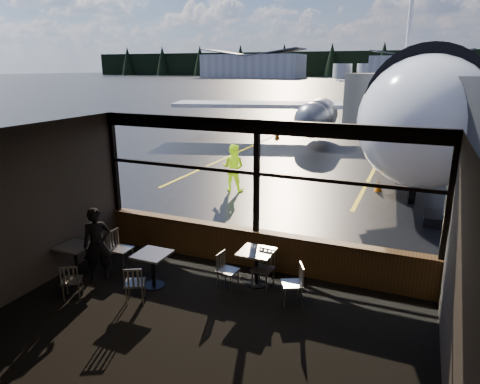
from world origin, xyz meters
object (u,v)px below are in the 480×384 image
Objects in this scene: cafe_table_mid at (153,270)px; chair_near_n at (263,270)px; chair_left_s at (72,280)px; ground_crew at (233,167)px; chair_mid_w at (121,250)px; passenger at (97,244)px; cafe_table_near at (256,268)px; chair_near_e at (292,284)px; chair_mid_s at (135,283)px; cafe_table_left at (76,261)px; chair_near_w at (228,271)px; jet_bridge at (430,143)px; cone_nose at (378,186)px; airliner at (414,49)px; cone_wing at (277,135)px.

chair_near_n reaches higher than cafe_table_mid.
chair_left_s is 0.44× the size of ground_crew.
passenger is at bearing -13.52° from chair_mid_w.
cafe_table_near is 0.94× the size of chair_near_e.
cafe_table_left is at bearing 139.29° from chair_mid_s.
jet_bridge is at bearing 156.34° from chair_near_w.
chair_mid_w reaches higher than chair_near_n.
passenger is at bearing -117.26° from cone_nose.
cafe_table_near is at bearing 17.07° from cafe_table_left.
chair_near_n is at bearing -28.50° from passenger.
chair_mid_w reaches higher than chair_near_w.
chair_near_e reaches higher than chair_mid_s.
cafe_table_near is 1.06× the size of cafe_table_left.
chair_near_w is 0.49× the size of passenger.
airliner is 3.39× the size of jet_bridge.
cone_wing is at bearing -7.66° from chair_near_e.
chair_near_n is 1.96× the size of cone_nose.
chair_near_e reaches higher than cone_wing.
airliner is 21.02m from chair_near_e.
chair_near_e is 8.40m from ground_crew.
chair_mid_w is at bearing 63.87° from chair_near_e.
cone_wing is (-7.49, 10.40, 0.03)m from cone_nose.
cafe_table_near is at bearing -17.20° from chair_near_n.
jet_bridge is 9.73m from chair_mid_s.
jet_bridge is 13.56× the size of cafe_table_near.
cone_nose is (2.21, 9.10, -0.18)m from chair_near_w.
cone_wing is (-3.77, 20.73, -0.16)m from chair_mid_s.
cafe_table_mid is 2.37m from chair_near_n.
chair_near_w is (-2.60, -20.28, -5.18)m from airliner.
airliner is 21.09m from chair_near_w.
chair_mid_w is at bearing 45.25° from cafe_table_left.
chair_mid_w is (-3.40, -0.41, 0.04)m from chair_near_n.
jet_bridge reaches higher than chair_mid_w.
ground_crew is (-1.45, 7.60, 0.52)m from cafe_table_mid.
ground_crew is 5.63m from cone_nose.
cafe_table_left is 0.94× the size of chair_left_s.
passenger is at bearing -70.09° from chair_near_w.
chair_near_n reaches higher than chair_left_s.
chair_mid_w is (0.71, 0.71, 0.10)m from cafe_table_left.
chair_mid_w is at bearing -108.51° from airliner.
chair_near_e is at bearing -71.07° from cone_wing.
chair_left_s is at bearing -4.15° from chair_mid_w.
jet_bridge is at bearing 19.73° from chair_left_s.
cone_nose is (3.75, 9.64, -0.16)m from cafe_table_mid.
passenger is (-2.85, -0.72, 0.42)m from chair_near_w.
chair_left_s is at bearing 83.53° from chair_near_e.
ground_crew is at bearing 59.36° from chair_left_s.
chair_near_w reaches higher than cafe_table_near.
chair_left_s is at bearing -51.32° from cafe_table_left.
passenger reaches higher than cafe_table_mid.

